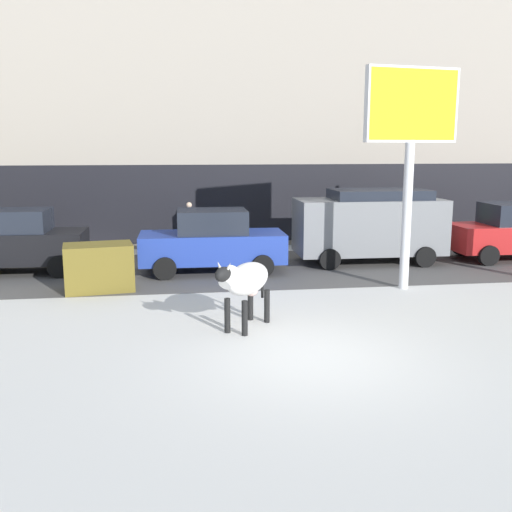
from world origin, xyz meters
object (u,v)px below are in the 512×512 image
object	(u,v)px
car_grey_van	(370,224)
pedestrian_by_cars	(190,226)
car_blue_sedan	(212,241)
car_black_hatchback	(22,241)
dumpster	(99,267)
pedestrian_near_billboard	(405,222)
billboard	(412,119)
cow_holstein	(246,280)

from	to	relation	value
car_grey_van	pedestrian_by_cars	bearing A→B (deg)	153.06
pedestrian_by_cars	car_blue_sedan	bearing A→B (deg)	-81.04
car_black_hatchback	dumpster	distance (m)	3.51
pedestrian_near_billboard	pedestrian_by_cars	world-z (taller)	same
car_blue_sedan	car_grey_van	bearing A→B (deg)	8.39
car_grey_van	dumpster	world-z (taller)	car_grey_van
pedestrian_near_billboard	dumpster	world-z (taller)	pedestrian_near_billboard
billboard	dumpster	size ratio (longest dim) A/B	3.27
billboard	car_blue_sedan	xyz separation A→B (m)	(-4.80, 2.74, -3.41)
cow_holstein	car_grey_van	size ratio (longest dim) A/B	0.39
billboard	car_black_hatchback	distance (m)	11.34
dumpster	pedestrian_by_cars	bearing A→B (deg)	65.54
car_blue_sedan	pedestrian_near_billboard	size ratio (longest dim) A/B	2.44
car_grey_van	car_black_hatchback	bearing A→B (deg)	-179.54
pedestrian_near_billboard	dumpster	xyz separation A→B (m)	(-10.40, -5.41, -0.28)
pedestrian_near_billboard	car_grey_van	bearing A→B (deg)	-129.48
car_blue_sedan	pedestrian_by_cars	bearing A→B (deg)	98.96
car_grey_van	dumpster	distance (m)	8.48
cow_holstein	billboard	distance (m)	6.23
billboard	car_black_hatchback	bearing A→B (deg)	161.74
cow_holstein	pedestrian_by_cars	size ratio (longest dim) A/B	1.03
cow_holstein	billboard	size ratio (longest dim) A/B	0.32
car_blue_sedan	pedestrian_by_cars	distance (m)	3.63
car_black_hatchback	car_grey_van	bearing A→B (deg)	0.46
cow_holstein	pedestrian_by_cars	world-z (taller)	pedestrian_by_cars
car_blue_sedan	pedestrian_near_billboard	bearing A→B (deg)	25.93
car_blue_sedan	pedestrian_by_cars	xyz separation A→B (m)	(-0.57, 3.58, -0.03)
cow_holstein	pedestrian_near_billboard	world-z (taller)	pedestrian_near_billboard
cow_holstein	dumpster	bearing A→B (deg)	132.23
billboard	car_grey_van	world-z (taller)	billboard
car_blue_sedan	pedestrian_near_billboard	distance (m)	8.20
pedestrian_by_cars	dumpster	size ratio (longest dim) A/B	1.02
billboard	car_blue_sedan	size ratio (longest dim) A/B	1.32
billboard	dumpster	distance (m)	8.71
car_blue_sedan	car_grey_van	world-z (taller)	car_grey_van
pedestrian_by_cars	cow_holstein	bearing A→B (deg)	-84.49
car_grey_van	pedestrian_by_cars	distance (m)	6.29
billboard	pedestrian_near_billboard	bearing A→B (deg)	67.83
cow_holstein	pedestrian_near_billboard	xyz separation A→B (m)	(7.06, 9.09, -0.12)
car_blue_sedan	pedestrian_by_cars	size ratio (longest dim) A/B	2.44
car_black_hatchback	car_blue_sedan	size ratio (longest dim) A/B	0.83
car_grey_van	pedestrian_near_billboard	world-z (taller)	car_grey_van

